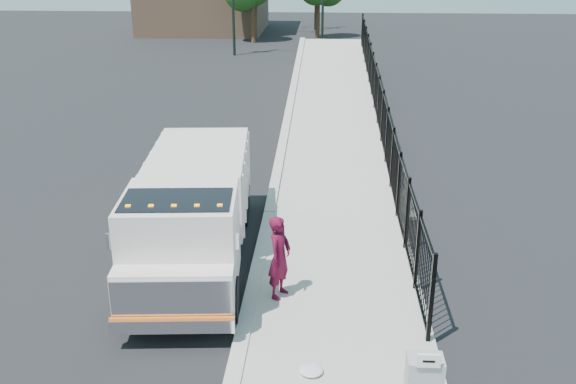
{
  "coord_description": "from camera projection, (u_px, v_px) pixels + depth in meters",
  "views": [
    {
      "loc": [
        1.51,
        -12.48,
        7.21
      ],
      "look_at": [
        0.64,
        2.0,
        1.53
      ],
      "focal_mm": 40.0,
      "sensor_mm": 36.0,
      "label": 1
    }
  ],
  "objects": [
    {
      "name": "arrow_sign",
      "position": [
        429.0,
        361.0,
        9.39
      ],
      "size": [
        0.35,
        0.04,
        0.22
      ],
      "primitive_type": "cube",
      "color": "white",
      "rests_on": "utility_cabinet"
    },
    {
      "name": "ground",
      "position": [
        254.0,
        288.0,
        14.31
      ],
      "size": [
        120.0,
        120.0,
        0.0
      ],
      "primitive_type": "plane",
      "color": "black",
      "rests_on": "ground"
    },
    {
      "name": "curb",
      "position": [
        243.0,
        336.0,
        12.42
      ],
      "size": [
        0.3,
        12.0,
        0.16
      ],
      "primitive_type": "cube",
      "color": "#ADAAA3",
      "rests_on": "ground"
    },
    {
      "name": "worker",
      "position": [
        280.0,
        257.0,
        13.44
      ],
      "size": [
        0.66,
        0.78,
        1.83
      ],
      "primitive_type": "imported",
      "rotation": [
        0.0,
        0.0,
        1.19
      ],
      "color": "#4F0820",
      "rests_on": "sidewalk"
    },
    {
      "name": "ramp",
      "position": [
        339.0,
        112.0,
        29.07
      ],
      "size": [
        3.95,
        24.06,
        3.19
      ],
      "primitive_type": "cube",
      "rotation": [
        0.06,
        0.0,
        0.0
      ],
      "color": "#9E998E",
      "rests_on": "ground"
    },
    {
      "name": "iron_fence",
      "position": [
        378.0,
        115.0,
        24.94
      ],
      "size": [
        0.1,
        28.0,
        1.8
      ],
      "primitive_type": "cube",
      "color": "black",
      "rests_on": "ground"
    },
    {
      "name": "debris",
      "position": [
        311.0,
        370.0,
        11.28
      ],
      "size": [
        0.43,
        0.43,
        0.11
      ],
      "primitive_type": "ellipsoid",
      "color": "silver",
      "rests_on": "sidewalk"
    },
    {
      "name": "truck",
      "position": [
        192.0,
        208.0,
        14.9
      ],
      "size": [
        2.94,
        7.54,
        2.53
      ],
      "rotation": [
        0.0,
        0.0,
        0.08
      ],
      "color": "black",
      "rests_on": "ground"
    },
    {
      "name": "sidewalk",
      "position": [
        342.0,
        340.0,
        12.32
      ],
      "size": [
        3.55,
        12.0,
        0.12
      ],
      "primitive_type": "cube",
      "color": "#9E998E",
      "rests_on": "ground"
    }
  ]
}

